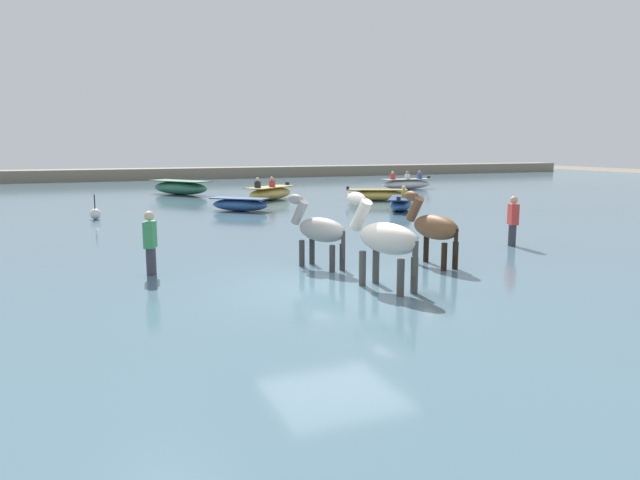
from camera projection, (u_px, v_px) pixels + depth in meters
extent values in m
plane|color=#756B56|center=(334.00, 302.00, 11.15)|extent=(120.00, 120.00, 0.00)
cube|color=#476675|center=(218.00, 227.00, 20.25)|extent=(90.00, 90.00, 0.31)
ellipsoid|color=beige|center=(388.00, 238.00, 10.68)|extent=(0.85, 1.52, 0.58)
cylinder|color=#45423C|center=(362.00, 276.00, 11.10)|extent=(0.13, 0.13, 0.98)
cylinder|color=#45423C|center=(376.00, 274.00, 11.31)|extent=(0.13, 0.13, 0.98)
cylinder|color=#45423C|center=(400.00, 287.00, 10.31)|extent=(0.13, 0.13, 0.98)
cylinder|color=#45423C|center=(414.00, 284.00, 10.52)|extent=(0.13, 0.13, 0.98)
cylinder|color=beige|center=(361.00, 215.00, 11.22)|extent=(0.36, 0.57, 0.66)
ellipsoid|color=beige|center=(356.00, 199.00, 11.28)|extent=(0.33, 0.53, 0.25)
cylinder|color=#45423C|center=(415.00, 258.00, 10.19)|extent=(0.09, 0.09, 0.62)
ellipsoid|color=gray|center=(322.00, 230.00, 12.58)|extent=(0.93, 1.38, 0.52)
cylinder|color=#31312F|center=(302.00, 260.00, 12.90)|extent=(0.12, 0.12, 0.89)
cylinder|color=#31312F|center=(312.00, 258.00, 13.12)|extent=(0.12, 0.12, 0.89)
cylinder|color=#31312F|center=(332.00, 266.00, 12.27)|extent=(0.12, 0.12, 0.89)
cylinder|color=#31312F|center=(342.00, 264.00, 12.49)|extent=(0.12, 0.12, 0.89)
cylinder|color=gray|center=(300.00, 212.00, 13.00)|extent=(0.38, 0.52, 0.60)
ellipsoid|color=gray|center=(295.00, 199.00, 13.05)|extent=(0.35, 0.49, 0.22)
cylinder|color=#31312F|center=(343.00, 244.00, 12.19)|extent=(0.08, 0.08, 0.56)
ellipsoid|color=brown|center=(436.00, 227.00, 12.77)|extent=(0.65, 1.39, 0.54)
cylinder|color=black|center=(415.00, 257.00, 13.21)|extent=(0.12, 0.12, 0.91)
cylinder|color=black|center=(426.00, 256.00, 13.37)|extent=(0.12, 0.12, 0.91)
cylinder|color=black|center=(444.00, 264.00, 12.41)|extent=(0.12, 0.12, 0.91)
cylinder|color=black|center=(455.00, 263.00, 12.57)|extent=(0.12, 0.12, 0.91)
cylinder|color=brown|center=(415.00, 209.00, 13.32)|extent=(0.28, 0.52, 0.62)
ellipsoid|color=brown|center=(411.00, 196.00, 13.39)|extent=(0.26, 0.48, 0.23)
cylinder|color=black|center=(456.00, 242.00, 12.27)|extent=(0.09, 0.09, 0.57)
ellipsoid|color=#337556|center=(180.00, 188.00, 31.47)|extent=(3.19, 3.78, 0.71)
cube|color=#1E4634|center=(180.00, 181.00, 31.41)|extent=(3.07, 3.63, 0.04)
ellipsoid|color=gold|center=(377.00, 195.00, 27.99)|extent=(3.06, 2.04, 0.51)
cube|color=olive|center=(377.00, 190.00, 27.95)|extent=(2.94, 1.96, 0.04)
cube|color=black|center=(348.00, 188.00, 27.98)|extent=(0.17, 0.20, 0.18)
ellipsoid|color=#28518E|center=(401.00, 204.00, 24.00)|extent=(2.30, 2.84, 0.48)
cube|color=navy|center=(401.00, 198.00, 23.95)|extent=(2.20, 2.72, 0.04)
cube|color=black|center=(399.00, 199.00, 22.63)|extent=(0.20, 0.19, 0.18)
cube|color=gold|center=(404.00, 194.00, 23.90)|extent=(0.29, 0.32, 0.30)
sphere|color=beige|center=(404.00, 188.00, 23.87)|extent=(0.18, 0.18, 0.18)
ellipsoid|color=#28518E|center=(240.00, 205.00, 23.63)|extent=(2.39, 2.29, 0.49)
cube|color=navy|center=(240.00, 198.00, 23.58)|extent=(2.29, 2.20, 0.04)
ellipsoid|color=gold|center=(270.00, 194.00, 28.45)|extent=(3.12, 2.74, 0.60)
cube|color=olive|center=(270.00, 187.00, 28.39)|extent=(3.00, 2.63, 0.04)
cube|color=black|center=(287.00, 184.00, 29.65)|extent=(0.19, 0.20, 0.18)
cube|color=#232328|center=(258.00, 184.00, 27.69)|extent=(0.32, 0.30, 0.30)
sphere|color=beige|center=(257.00, 179.00, 27.65)|extent=(0.18, 0.18, 0.18)
cube|color=red|center=(272.00, 184.00, 28.32)|extent=(0.32, 0.30, 0.30)
sphere|color=tan|center=(272.00, 179.00, 28.28)|extent=(0.18, 0.18, 0.18)
ellipsoid|color=silver|center=(406.00, 184.00, 35.37)|extent=(3.25, 1.11, 0.57)
cube|color=gray|center=(406.00, 179.00, 35.32)|extent=(3.12, 1.06, 0.04)
cube|color=black|center=(429.00, 178.00, 35.86)|extent=(0.12, 0.16, 0.18)
cube|color=red|center=(393.00, 177.00, 35.03)|extent=(0.26, 0.19, 0.30)
sphere|color=beige|center=(393.00, 173.00, 34.99)|extent=(0.18, 0.18, 0.18)
cube|color=white|center=(407.00, 177.00, 35.19)|extent=(0.26, 0.19, 0.30)
sphere|color=#A37556|center=(407.00, 173.00, 35.16)|extent=(0.18, 0.18, 0.18)
cube|color=#3356A8|center=(420.00, 176.00, 35.61)|extent=(0.26, 0.19, 0.30)
sphere|color=#A37556|center=(420.00, 172.00, 35.57)|extent=(0.18, 0.18, 0.18)
cylinder|color=#383842|center=(152.00, 269.00, 12.02)|extent=(0.20, 0.20, 0.88)
cube|color=#388E51|center=(150.00, 235.00, 11.91)|extent=(0.31, 0.37, 0.54)
sphere|color=beige|center=(149.00, 216.00, 11.85)|extent=(0.20, 0.20, 0.20)
cylinder|color=#383842|center=(512.00, 241.00, 15.49)|extent=(0.20, 0.20, 0.88)
cube|color=red|center=(513.00, 214.00, 15.38)|extent=(0.29, 0.37, 0.54)
sphere|color=tan|center=(514.00, 200.00, 15.31)|extent=(0.20, 0.20, 0.20)
sphere|color=silver|center=(95.00, 214.00, 20.95)|extent=(0.39, 0.39, 0.39)
cylinder|color=black|center=(95.00, 202.00, 20.88)|extent=(0.04, 0.04, 0.51)
cube|color=gray|center=(139.00, 176.00, 45.08)|extent=(80.00, 2.40, 1.16)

